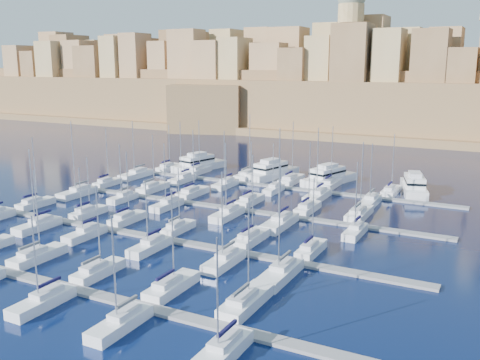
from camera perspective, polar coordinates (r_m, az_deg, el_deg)
The scene contains 52 objects.
ground at distance 99.01m, azimuth -3.38°, elevation -4.56°, with size 600.00×600.00×0.00m, color black.
pontoon_near at distance 73.62m, azimuth -17.28°, elevation -11.07°, with size 84.00×2.00×0.40m, color slate.
pontoon_mid_near at distance 89.36m, azimuth -7.34°, elevation -6.40°, with size 84.00×2.00×0.40m, color slate.
pontoon_mid_far at distance 107.32m, azimuth -0.65°, elevation -3.08°, with size 84.00×2.00×0.40m, color slate.
pontoon_far at distance 126.57m, azimuth 4.03°, elevation -0.72°, with size 84.00×2.00×0.40m, color slate.
sailboat_2 at distance 85.67m, azimuth -20.80°, elevation -7.58°, with size 2.81×9.35×13.93m.
sailboat_3 at distance 77.26m, azimuth -14.90°, elevation -9.36°, with size 2.59×8.63×13.08m.
sailboat_4 at distance 70.50m, azimuth -7.33°, elevation -11.18°, with size 2.80×9.34×13.65m.
sailboat_5 at distance 65.85m, azimuth 0.66°, elevation -12.83°, with size 3.05×10.17×13.74m.
sailboat_9 at distance 70.03m, azimuth -20.31°, elevation -12.07°, with size 2.64×8.82×11.92m.
sailboat_10 at distance 62.39m, azimuth -12.63°, elevation -14.67°, with size 2.63×8.77×13.53m.
sailboat_11 at distance 55.63m, azimuth -2.04°, elevation -17.92°, with size 2.79×9.29×13.17m.
sailboat_12 at distance 116.90m, azimuth -20.99°, elevation -2.35°, with size 2.55×8.50×14.58m.
sailboat_13 at distance 106.80m, azimuth -15.90°, elevation -3.36°, with size 2.48×8.28×11.77m.
sailboat_14 at distance 100.86m, azimuth -11.94°, elevation -4.06°, with size 2.57×8.55×13.48m.
sailboat_15 at distance 93.96m, azimuth -6.62°, elevation -5.11°, with size 2.34×7.79×11.58m.
sailboat_16 at distance 88.02m, azimuth 1.17°, elevation -6.21°, with size 2.83×9.45×14.79m.
sailboat_17 at distance 83.63m, azimuth 7.57°, elevation -7.35°, with size 2.48×8.26×12.25m.
sailboat_19 at distance 101.14m, azimuth -20.75°, elevation -4.56°, with size 2.75×9.15×14.78m.
sailboat_20 at distance 93.91m, azimuth -16.17°, elevation -5.53°, with size 2.53×8.45×12.46m.
sailboat_21 at distance 85.40m, azimuth -9.58°, elevation -7.00°, with size 2.62×8.74×11.51m.
sailboat_22 at distance 78.39m, azimuth -1.68°, elevation -8.60°, with size 2.69×8.96×14.29m.
sailboat_23 at distance 74.13m, azimuth 4.33°, elevation -9.87°, with size 3.07×10.24×16.20m.
sailboat_24 at distance 131.81m, azimuth -14.00°, elevation -0.30°, with size 2.38×7.92×13.99m.
sailboat_25 at distance 124.45m, azimuth -9.30°, elevation -0.83°, with size 2.85×9.50×13.17m.
sailboat_26 at distance 118.57m, azimuth -5.09°, elevation -1.36°, with size 2.93×9.76×14.96m.
sailboat_27 at distance 111.46m, azimuth 1.05°, elevation -2.21°, with size 2.72×9.07×13.37m.
sailboat_28 at distance 106.56m, azimuth 7.21°, elevation -2.99°, with size 2.69×8.97×14.10m.
sailboat_29 at distance 104.27m, azimuth 12.59°, elevation -3.53°, with size 3.09×10.29×14.78m.
sailboat_30 at distance 123.51m, azimuth -16.94°, elevation -1.29°, with size 3.01×10.05×16.91m.
sailboat_31 at distance 116.53m, azimuth -12.36°, elevation -1.86°, with size 2.34×7.79×12.56m.
sailboat_32 at distance 109.23m, azimuth -7.76°, elevation -2.63°, with size 2.61×8.70×13.65m.
sailboat_33 at distance 101.70m, azimuth -1.35°, elevation -3.64°, with size 2.83×9.44×14.74m.
sailboat_34 at distance 96.42m, azimuth 4.28°, elevation -4.55°, with size 3.26×10.87×18.17m.
sailboat_35 at distance 93.52m, azimuth 12.19°, elevation -5.38°, with size 2.45×8.17×13.11m.
sailboat_36 at distance 147.78m, azimuth -7.62°, elevation 1.31°, with size 2.69×8.96×12.69m.
sailboat_37 at distance 142.79m, azimuth -4.46°, elevation 1.00°, with size 2.80×9.32×14.41m.
sailboat_38 at distance 136.50m, azimuth 0.91°, elevation 0.52°, with size 3.28×10.92×16.48m.
sailboat_39 at distance 131.59m, azimuth 5.47°, elevation 0.01°, with size 3.14×10.46×15.25m.
sailboat_40 at distance 128.39m, azimuth 9.59°, elevation -0.42°, with size 3.18×10.60×14.72m.
sailboat_41 at distance 124.27m, azimuth 15.78°, elevation -1.15°, with size 2.76×9.19×13.86m.
sailboat_42 at distance 139.91m, azimuth -11.03°, elevation 0.58°, with size 3.21×10.69×14.91m.
sailboat_43 at distance 132.72m, azimuth -6.15°, elevation 0.10°, with size 2.66×8.87×15.27m.
sailboat_44 at distance 126.50m, azimuth -1.55°, elevation -0.45°, with size 2.69×8.96×13.75m.
sailboat_45 at distance 121.72m, azimuth 3.62°, elevation -1.00°, with size 2.35×7.82×11.58m.
sailboat_46 at distance 116.63m, azimuth 8.27°, elevation -1.67°, with size 3.17×10.56×15.87m.
sailboat_47 at distance 114.16m, azimuth 13.73°, elevation -2.22°, with size 2.81×9.35×13.22m.
motor_yacht_a at distance 147.12m, azimuth -4.43°, elevation 1.73°, with size 8.79×17.33×5.25m.
motor_yacht_b at distance 137.04m, azimuth 3.39°, elevation 0.95°, with size 8.90×17.38×5.25m.
motor_yacht_c at distance 131.71m, azimuth 9.42°, elevation 0.34°, with size 9.82×17.30×5.25m.
motor_yacht_d at distance 126.66m, azimuth 18.06°, elevation -0.59°, with size 8.63×16.20×5.25m.
fortified_city at distance 241.95m, azimuth 15.87°, elevation 8.57°, with size 460.00×108.95×59.52m.
Camera 1 is at (48.66, -81.29, 28.78)m, focal length 40.00 mm.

